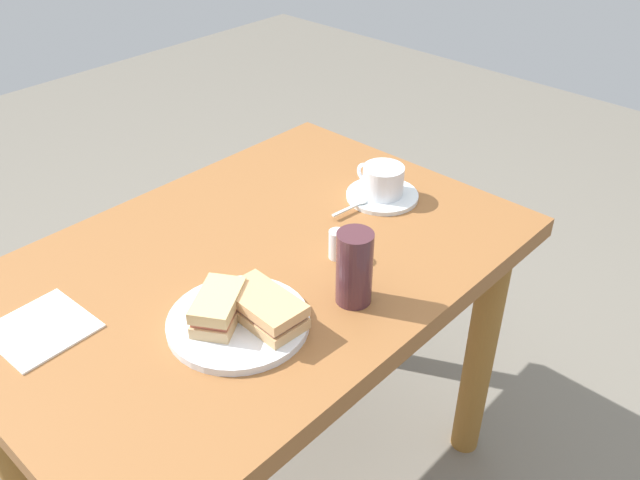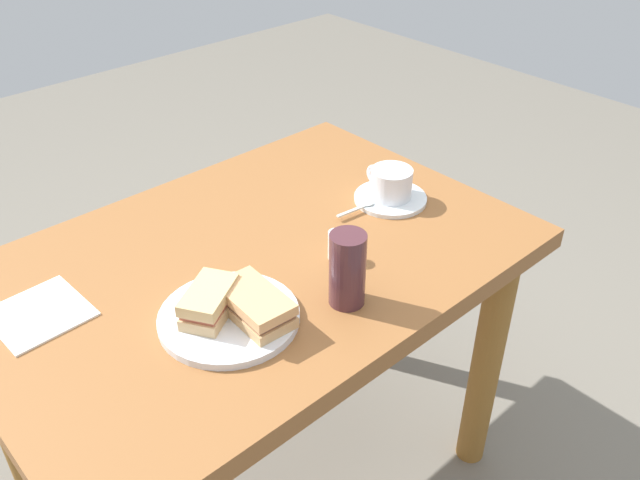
{
  "view_description": "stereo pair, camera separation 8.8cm",
  "coord_description": "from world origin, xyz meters",
  "px_view_note": "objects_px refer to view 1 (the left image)",
  "views": [
    {
      "loc": [
        0.68,
        0.81,
        1.46
      ],
      "look_at": [
        -0.1,
        0.08,
        0.74
      ],
      "focal_mm": 37.67,
      "sensor_mm": 36.0,
      "label": 1
    },
    {
      "loc": [
        0.62,
        0.87,
        1.46
      ],
      "look_at": [
        -0.1,
        0.08,
        0.74
      ],
      "focal_mm": 37.67,
      "sensor_mm": 36.0,
      "label": 2
    }
  ],
  "objects_px": {
    "salt_shaker": "(337,244)",
    "dining_table": "(256,308)",
    "sandwich_front": "(218,307)",
    "coffee_cup": "(383,180)",
    "sandwich_plate": "(238,322)",
    "spoon": "(356,205)",
    "sandwich_back": "(265,308)",
    "drinking_glass": "(354,268)",
    "napkin": "(41,329)",
    "coffee_saucer": "(382,196)"
  },
  "relations": [
    {
      "from": "salt_shaker",
      "to": "dining_table",
      "type": "bearing_deg",
      "value": -45.87
    },
    {
      "from": "sandwich_front",
      "to": "coffee_cup",
      "type": "xyz_separation_m",
      "value": [
        -0.52,
        -0.07,
        0.0
      ]
    },
    {
      "from": "sandwich_plate",
      "to": "sandwich_front",
      "type": "relative_size",
      "value": 1.85
    },
    {
      "from": "dining_table",
      "to": "spoon",
      "type": "xyz_separation_m",
      "value": [
        -0.27,
        0.03,
        0.14
      ]
    },
    {
      "from": "sandwich_back",
      "to": "drinking_glass",
      "type": "bearing_deg",
      "value": 157.11
    },
    {
      "from": "sandwich_plate",
      "to": "salt_shaker",
      "type": "relative_size",
      "value": 4.06
    },
    {
      "from": "coffee_cup",
      "to": "napkin",
      "type": "distance_m",
      "value": 0.74
    },
    {
      "from": "sandwich_back",
      "to": "drinking_glass",
      "type": "xyz_separation_m",
      "value": [
        -0.15,
        0.06,
        0.03
      ]
    },
    {
      "from": "coffee_cup",
      "to": "salt_shaker",
      "type": "distance_m",
      "value": 0.25
    },
    {
      "from": "drinking_glass",
      "to": "coffee_saucer",
      "type": "bearing_deg",
      "value": -149.54
    },
    {
      "from": "dining_table",
      "to": "sandwich_front",
      "type": "relative_size",
      "value": 8.13
    },
    {
      "from": "spoon",
      "to": "salt_shaker",
      "type": "distance_m",
      "value": 0.18
    },
    {
      "from": "coffee_saucer",
      "to": "drinking_glass",
      "type": "xyz_separation_m",
      "value": [
        0.31,
        0.18,
        0.06
      ]
    },
    {
      "from": "coffee_saucer",
      "to": "coffee_cup",
      "type": "relative_size",
      "value": 1.33
    },
    {
      "from": "drinking_glass",
      "to": "napkin",
      "type": "bearing_deg",
      "value": -38.51
    },
    {
      "from": "dining_table",
      "to": "sandwich_back",
      "type": "height_order",
      "value": "sandwich_back"
    },
    {
      "from": "sandwich_back",
      "to": "drinking_glass",
      "type": "distance_m",
      "value": 0.17
    },
    {
      "from": "sandwich_plate",
      "to": "coffee_saucer",
      "type": "xyz_separation_m",
      "value": [
        -0.5,
        -0.09,
        -0.0
      ]
    },
    {
      "from": "sandwich_front",
      "to": "drinking_glass",
      "type": "height_order",
      "value": "drinking_glass"
    },
    {
      "from": "sandwich_back",
      "to": "salt_shaker",
      "type": "relative_size",
      "value": 2.44
    },
    {
      "from": "sandwich_plate",
      "to": "napkin",
      "type": "xyz_separation_m",
      "value": [
        0.23,
        -0.23,
        -0.01
      ]
    },
    {
      "from": "coffee_cup",
      "to": "spoon",
      "type": "bearing_deg",
      "value": -5.19
    },
    {
      "from": "dining_table",
      "to": "coffee_cup",
      "type": "xyz_separation_m",
      "value": [
        -0.35,
        0.04,
        0.17
      ]
    },
    {
      "from": "coffee_saucer",
      "to": "napkin",
      "type": "xyz_separation_m",
      "value": [
        0.73,
        -0.15,
        -0.0
      ]
    },
    {
      "from": "dining_table",
      "to": "napkin",
      "type": "distance_m",
      "value": 0.41
    },
    {
      "from": "napkin",
      "to": "sandwich_back",
      "type": "bearing_deg",
      "value": 134.68
    },
    {
      "from": "sandwich_plate",
      "to": "sandwich_front",
      "type": "height_order",
      "value": "sandwich_front"
    },
    {
      "from": "sandwich_plate",
      "to": "sandwich_front",
      "type": "xyz_separation_m",
      "value": [
        0.02,
        -0.02,
        0.03
      ]
    },
    {
      "from": "sandwich_back",
      "to": "napkin",
      "type": "distance_m",
      "value": 0.38
    },
    {
      "from": "coffee_saucer",
      "to": "napkin",
      "type": "height_order",
      "value": "coffee_saucer"
    },
    {
      "from": "sandwich_back",
      "to": "napkin",
      "type": "relative_size",
      "value": 0.96
    },
    {
      "from": "napkin",
      "to": "coffee_saucer",
      "type": "bearing_deg",
      "value": 168.67
    },
    {
      "from": "dining_table",
      "to": "sandwich_back",
      "type": "xyz_separation_m",
      "value": [
        0.12,
        0.16,
        0.16
      ]
    },
    {
      "from": "sandwich_front",
      "to": "napkin",
      "type": "height_order",
      "value": "sandwich_front"
    },
    {
      "from": "sandwich_plate",
      "to": "drinking_glass",
      "type": "xyz_separation_m",
      "value": [
        -0.18,
        0.1,
        0.06
      ]
    },
    {
      "from": "sandwich_plate",
      "to": "sandwich_back",
      "type": "relative_size",
      "value": 1.66
    },
    {
      "from": "spoon",
      "to": "drinking_glass",
      "type": "bearing_deg",
      "value": 39.55
    },
    {
      "from": "coffee_saucer",
      "to": "spoon",
      "type": "bearing_deg",
      "value": -6.36
    },
    {
      "from": "spoon",
      "to": "drinking_glass",
      "type": "relative_size",
      "value": 0.71
    },
    {
      "from": "napkin",
      "to": "drinking_glass",
      "type": "distance_m",
      "value": 0.54
    },
    {
      "from": "napkin",
      "to": "drinking_glass",
      "type": "relative_size",
      "value": 1.07
    },
    {
      "from": "sandwich_plate",
      "to": "drinking_glass",
      "type": "relative_size",
      "value": 1.72
    },
    {
      "from": "dining_table",
      "to": "coffee_saucer",
      "type": "xyz_separation_m",
      "value": [
        -0.35,
        0.04,
        0.13
      ]
    },
    {
      "from": "sandwich_plate",
      "to": "drinking_glass",
      "type": "height_order",
      "value": "drinking_glass"
    },
    {
      "from": "coffee_cup",
      "to": "salt_shaker",
      "type": "xyz_separation_m",
      "value": [
        0.24,
        0.08,
        -0.01
      ]
    },
    {
      "from": "sandwich_plate",
      "to": "coffee_saucer",
      "type": "bearing_deg",
      "value": -170.04
    },
    {
      "from": "salt_shaker",
      "to": "spoon",
      "type": "bearing_deg",
      "value": -151.37
    },
    {
      "from": "spoon",
      "to": "napkin",
      "type": "xyz_separation_m",
      "value": [
        0.65,
        -0.14,
        -0.01
      ]
    },
    {
      "from": "napkin",
      "to": "drinking_glass",
      "type": "xyz_separation_m",
      "value": [
        -0.42,
        0.33,
        0.07
      ]
    },
    {
      "from": "coffee_cup",
      "to": "napkin",
      "type": "bearing_deg",
      "value": -11.2
    }
  ]
}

